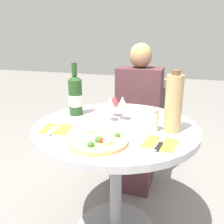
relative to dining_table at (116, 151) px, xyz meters
name	(u,v)px	position (x,y,z in m)	size (l,w,h in m)	color
dining_table	(116,151)	(0.00, 0.00, 0.00)	(0.91, 0.91, 0.73)	gray
chair_behind_diner	(140,129)	(-0.01, 0.81, -0.17)	(0.43, 0.43, 0.83)	slate
seated_diner	(137,123)	(-0.01, 0.66, -0.06)	(0.36, 0.47, 1.15)	#512D33
pizza_large	(98,141)	(-0.01, -0.26, 0.17)	(0.28, 0.28, 0.05)	#DBB26B
wine_bottle	(75,95)	(-0.30, 0.11, 0.28)	(0.09, 0.09, 0.32)	#23471E
tall_carafe	(174,103)	(0.30, 0.00, 0.31)	(0.09, 0.09, 0.32)	tan
sugar_shaker	(152,120)	(0.20, -0.02, 0.22)	(0.07, 0.07, 0.12)	silver
wine_glass_back_left	(115,101)	(-0.05, 0.14, 0.26)	(0.07, 0.07, 0.14)	silver
wine_glass_center	(123,103)	(0.01, 0.10, 0.26)	(0.07, 0.07, 0.14)	silver
wine_glass_front_left	(110,104)	(-0.05, 0.06, 0.26)	(0.06, 0.06, 0.14)	silver
place_setting_left	(56,129)	(-0.29, -0.16, 0.16)	(0.17, 0.19, 0.01)	yellow
place_setting_right	(160,143)	(0.27, -0.18, 0.16)	(0.17, 0.19, 0.01)	yellow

